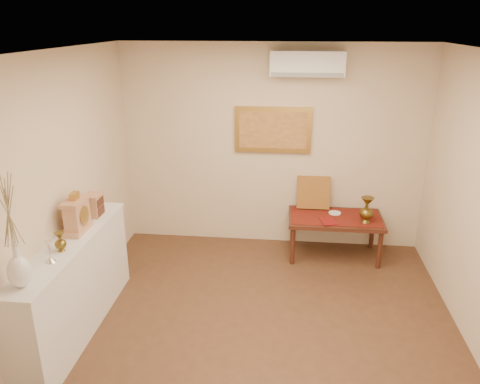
# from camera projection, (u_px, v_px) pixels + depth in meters

# --- Properties ---
(floor) EXTENTS (4.50, 4.50, 0.00)m
(floor) POSITION_uv_depth(u_px,v_px,m) (259.00, 341.00, 4.57)
(floor) COLOR brown
(floor) RESTS_ON ground
(ceiling) EXTENTS (4.50, 4.50, 0.00)m
(ceiling) POSITION_uv_depth(u_px,v_px,m) (264.00, 54.00, 3.64)
(ceiling) COLOR white
(ceiling) RESTS_ON ground
(wall_back) EXTENTS (4.00, 0.02, 2.70)m
(wall_back) POSITION_uv_depth(u_px,v_px,m) (272.00, 148.00, 6.20)
(wall_back) COLOR beige
(wall_back) RESTS_ON ground
(wall_left) EXTENTS (0.02, 4.50, 2.70)m
(wall_left) POSITION_uv_depth(u_px,v_px,m) (45.00, 204.00, 4.31)
(wall_left) COLOR beige
(wall_left) RESTS_ON ground
(white_vase) EXTENTS (0.18, 0.18, 0.96)m
(white_vase) POSITION_uv_depth(u_px,v_px,m) (12.00, 231.00, 3.50)
(white_vase) COLOR silver
(white_vase) RESTS_ON display_ledge
(candlestick) EXTENTS (0.09, 0.09, 0.20)m
(candlestick) POSITION_uv_depth(u_px,v_px,m) (49.00, 252.00, 4.01)
(candlestick) COLOR silver
(candlestick) RESTS_ON display_ledge
(brass_urn_small) EXTENTS (0.10, 0.10, 0.24)m
(brass_urn_small) POSITION_uv_depth(u_px,v_px,m) (60.00, 239.00, 4.19)
(brass_urn_small) COLOR brown
(brass_urn_small) RESTS_ON display_ledge
(table_cloth) EXTENTS (1.14, 0.59, 0.01)m
(table_cloth) POSITION_uv_depth(u_px,v_px,m) (335.00, 217.00, 6.05)
(table_cloth) COLOR maroon
(table_cloth) RESTS_ON low_table
(brass_urn_tall) EXTENTS (0.18, 0.18, 0.40)m
(brass_urn_tall) POSITION_uv_depth(u_px,v_px,m) (367.00, 207.00, 5.82)
(brass_urn_tall) COLOR brown
(brass_urn_tall) RESTS_ON table_cloth
(plate) EXTENTS (0.16, 0.16, 0.01)m
(plate) POSITION_uv_depth(u_px,v_px,m) (335.00, 213.00, 6.14)
(plate) COLOR silver
(plate) RESTS_ON table_cloth
(menu) EXTENTS (0.23, 0.28, 0.01)m
(menu) POSITION_uv_depth(u_px,v_px,m) (328.00, 221.00, 5.89)
(menu) COLOR maroon
(menu) RESTS_ON table_cloth
(cushion) EXTENTS (0.43, 0.19, 0.45)m
(cushion) POSITION_uv_depth(u_px,v_px,m) (313.00, 192.00, 6.26)
(cushion) COLOR maroon
(cushion) RESTS_ON table_cloth
(display_ledge) EXTENTS (0.37, 2.02, 0.98)m
(display_ledge) POSITION_uv_depth(u_px,v_px,m) (75.00, 286.00, 4.58)
(display_ledge) COLOR silver
(display_ledge) RESTS_ON floor
(mantel_clock) EXTENTS (0.17, 0.36, 0.41)m
(mantel_clock) POSITION_uv_depth(u_px,v_px,m) (77.00, 215.00, 4.57)
(mantel_clock) COLOR tan
(mantel_clock) RESTS_ON display_ledge
(wooden_chest) EXTENTS (0.16, 0.21, 0.24)m
(wooden_chest) POSITION_uv_depth(u_px,v_px,m) (94.00, 205.00, 4.95)
(wooden_chest) COLOR tan
(wooden_chest) RESTS_ON display_ledge
(low_table) EXTENTS (1.20, 0.70, 0.55)m
(low_table) POSITION_uv_depth(u_px,v_px,m) (335.00, 222.00, 6.07)
(low_table) COLOR #451F14
(low_table) RESTS_ON floor
(painting) EXTENTS (1.00, 0.06, 0.60)m
(painting) POSITION_uv_depth(u_px,v_px,m) (273.00, 130.00, 6.09)
(painting) COLOR #AF8538
(painting) RESTS_ON wall_back
(ac_unit) EXTENTS (0.90, 0.25, 0.30)m
(ac_unit) POSITION_uv_depth(u_px,v_px,m) (307.00, 64.00, 5.66)
(ac_unit) COLOR white
(ac_unit) RESTS_ON wall_back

